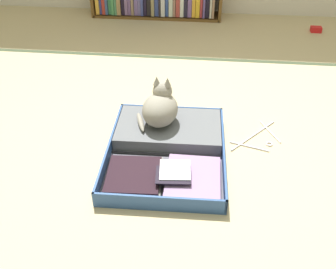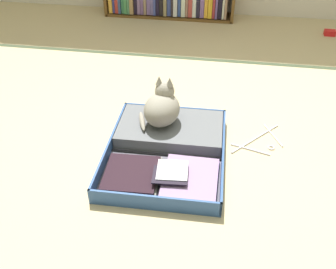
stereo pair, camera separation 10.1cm
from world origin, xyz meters
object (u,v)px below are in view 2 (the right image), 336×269
object	(u,v)px
black_cat	(162,107)
small_red_pouch	(330,33)
open_suitcase	(168,145)
clothes_hanger	(261,141)

from	to	relation	value
black_cat	small_red_pouch	world-z (taller)	black_cat
open_suitcase	small_red_pouch	xyz separation A→B (m)	(1.23, 1.97, -0.01)
open_suitcase	black_cat	world-z (taller)	black_cat
small_red_pouch	black_cat	bearing A→B (deg)	-125.62
clothes_hanger	black_cat	bearing A→B (deg)	-179.29
open_suitcase	clothes_hanger	size ratio (longest dim) A/B	2.50
open_suitcase	black_cat	bearing A→B (deg)	110.79
black_cat	small_red_pouch	distance (m)	2.23
open_suitcase	small_red_pouch	distance (m)	2.32
clothes_hanger	small_red_pouch	distance (m)	1.93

